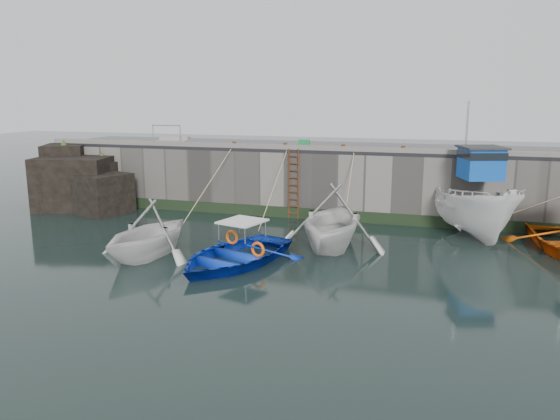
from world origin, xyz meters
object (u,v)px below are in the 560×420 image
(boat_near_white, at_px, (149,256))
(bollard_e, at_px, (482,151))
(boat_far_white, at_px, (472,206))
(bollard_a, at_px, (234,144))
(ladder, at_px, (293,184))
(bollard_d, at_px, (403,149))
(boat_near_blacktrim, at_px, (332,246))
(bollard_c, at_px, (343,147))
(fish_crate, at_px, (304,142))
(bollard_b, at_px, (285,146))
(boat_near_blue, at_px, (234,263))

(boat_near_white, bearing_deg, bollard_e, 40.67)
(boat_far_white, relative_size, bollard_a, 26.48)
(ladder, bearing_deg, boat_far_white, -3.33)
(bollard_a, relative_size, bollard_d, 1.00)
(boat_near_blacktrim, relative_size, bollard_c, 18.00)
(ladder, distance_m, bollard_a, 3.47)
(boat_near_white, distance_m, fish_crate, 10.85)
(bollard_d, bearing_deg, ladder, -176.00)
(fish_crate, bearing_deg, bollard_e, -22.60)
(boat_far_white, bearing_deg, boat_near_white, -166.14)
(ladder, bearing_deg, bollard_b, 146.14)
(ladder, relative_size, boat_near_blue, 0.62)
(boat_far_white, bearing_deg, boat_near_blue, -157.19)
(boat_near_white, distance_m, boat_near_blacktrim, 6.72)
(fish_crate, height_order, bollard_e, bollard_e)
(boat_near_blue, height_order, bollard_b, bollard_b)
(boat_near_blacktrim, xyz_separation_m, bollard_e, (5.30, 4.51, 3.30))
(bollard_b, bearing_deg, boat_near_blacktrim, -54.70)
(boat_far_white, height_order, fish_crate, boat_far_white)
(bollard_d, bearing_deg, boat_far_white, -14.93)
(bollard_a, distance_m, bollard_d, 7.80)
(bollard_e, bearing_deg, bollard_b, 180.00)
(boat_far_white, height_order, bollard_a, boat_far_white)
(boat_near_blue, xyz_separation_m, bollard_c, (2.26, 7.55, 3.30))
(bollard_a, xyz_separation_m, bollard_c, (5.20, 0.00, 0.00))
(ladder, xyz_separation_m, boat_near_blacktrim, (2.70, -4.18, -1.59))
(fish_crate, height_order, bollard_c, bollard_c)
(boat_near_white, height_order, bollard_a, bollard_a)
(fish_crate, xyz_separation_m, bollard_e, (8.18, -2.23, 0.01))
(boat_near_white, relative_size, bollard_c, 15.59)
(fish_crate, distance_m, bollard_a, 3.60)
(bollard_d, bearing_deg, fish_crate, 155.88)
(boat_near_blue, xyz_separation_m, bollard_d, (4.86, 7.55, 3.30))
(bollard_a, bearing_deg, fish_crate, 38.32)
(boat_near_blacktrim, distance_m, bollard_c, 5.61)
(fish_crate, distance_m, bollard_e, 8.48)
(boat_near_white, xyz_separation_m, bollard_b, (2.75, 7.64, 3.30))
(boat_near_white, distance_m, boat_far_white, 13.01)
(boat_near_blacktrim, bearing_deg, bollard_b, 122.88)
(boat_near_white, distance_m, bollard_e, 13.99)
(bollard_e, bearing_deg, bollard_a, 180.00)
(boat_near_blue, height_order, boat_near_blacktrim, boat_near_blacktrim)
(fish_crate, distance_m, bollard_c, 3.26)
(bollard_c, distance_m, bollard_e, 5.80)
(boat_near_blacktrim, height_order, bollard_b, bollard_b)
(boat_near_blue, xyz_separation_m, bollard_e, (8.06, 7.55, 3.30))
(bollard_b, height_order, bollard_d, same)
(bollard_d, bearing_deg, bollard_b, 180.00)
(boat_far_white, height_order, bollard_e, boat_far_white)
(bollard_b, height_order, bollard_c, same)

